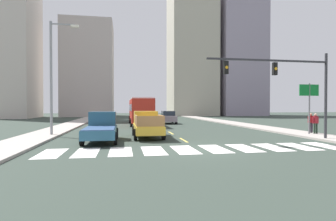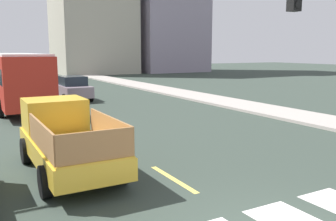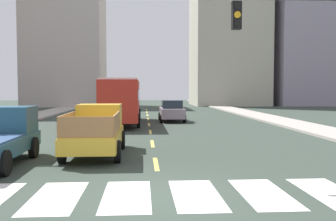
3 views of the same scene
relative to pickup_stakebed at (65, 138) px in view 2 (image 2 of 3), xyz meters
name	(u,v)px [view 2 (image 2 of 3)]	position (x,y,z in m)	size (l,w,h in m)	color
sidewalk_right	(202,97)	(12.83, 11.64, -0.86)	(2.86, 110.00, 0.15)	#A49B93
lane_dash_0	(173,179)	(2.34, -2.36, -0.93)	(0.16, 2.40, 0.01)	#DEC450
lane_dash_1	(110,140)	(2.34, 2.64, -0.93)	(0.16, 2.40, 0.01)	#DEC450
lane_dash_2	(76,120)	(2.34, 7.64, -0.93)	(0.16, 2.40, 0.01)	#DEC450
lane_dash_3	(54,107)	(2.34, 12.64, -0.93)	(0.16, 2.40, 0.01)	#DEC450
lane_dash_4	(40,98)	(2.34, 17.64, -0.93)	(0.16, 2.40, 0.01)	#DEC450
lane_dash_5	(29,92)	(2.34, 22.64, -0.93)	(0.16, 2.40, 0.01)	#DEC450
lane_dash_6	(21,87)	(2.34, 27.64, -0.93)	(0.16, 2.40, 0.01)	#DEC450
lane_dash_7	(15,83)	(2.34, 32.64, -0.93)	(0.16, 2.40, 0.01)	#DEC450
pickup_stakebed	(65,138)	(0.00, 0.00, 0.00)	(2.18, 5.20, 1.96)	gold
city_bus	(17,76)	(0.34, 13.15, 1.02)	(2.72, 10.80, 3.32)	red
sedan_far	(73,88)	(4.21, 15.27, -0.08)	(2.02, 4.40, 1.72)	gray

